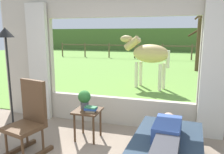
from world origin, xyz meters
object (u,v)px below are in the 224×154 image
Objects in this scene: book_stack at (91,109)px; horse at (148,54)px; rocking_chair at (29,119)px; floor_lamp_left at (6,48)px; pasture_tree at (200,40)px; potted_plant at (84,98)px; reclining_person at (166,137)px; side_table at (88,115)px.

book_stack is 4.11m from horse.
rocking_chair is 0.59× the size of floor_lamp_left.
potted_plant is at bearing -107.10° from pasture_tree.
book_stack is at bearing -4.08° from floor_lamp_left.
reclining_person is 2.76× the size of side_table.
side_table is (0.66, 0.68, -0.12)m from rocking_chair.
potted_plant reaches higher than book_stack.
reclining_person is 1.39m from book_stack.
rocking_chair reaches higher than reclining_person.
side_table is 2.44× the size of book_stack.
floor_lamp_left is (-1.70, 0.12, 0.98)m from book_stack.
floor_lamp_left reaches higher than side_table.
side_table is 0.18m from book_stack.
rocking_chair is 0.95m from side_table.
side_table is 4.08m from horse.
rocking_chair is 5.25× the size of book_stack.
floor_lamp_left reaches higher than rocking_chair.
horse is at bearing 84.33° from book_stack.
reclining_person is at bearing 14.51° from rocking_chair.
rocking_chair is at bearing -175.64° from reclining_person.
horse is at bearing 83.02° from side_table.
pasture_tree is (3.08, 8.87, 0.96)m from rocking_chair.
potted_plant is 0.18× the size of horse.
rocking_chair is 0.95m from potted_plant.
book_stack is at bearing 158.57° from reclining_person.
floor_lamp_left is at bearing 175.92° from book_stack.
potted_plant is at bearing 65.63° from rocking_chair.
floor_lamp_left is 9.08m from pasture_tree.
floor_lamp_left is at bearing 170.22° from reclining_person.
pasture_tree is at bearing 84.76° from rocking_chair.
rocking_chair is 1.56m from floor_lamp_left.
rocking_chair is at bearing -176.06° from horse.
potted_plant reaches higher than side_table.
potted_plant reaches higher than reclining_person.
potted_plant is 0.17× the size of floor_lamp_left.
reclining_person is 0.79× the size of horse.
side_table is at bearing -106.46° from pasture_tree.
side_table is 1.63× the size of potted_plant.
pasture_tree is at bearing 74.21° from book_stack.
book_stack is at bearing -36.75° from potted_plant.
book_stack is 1.96m from floor_lamp_left.
potted_plant is 3.99m from horse.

